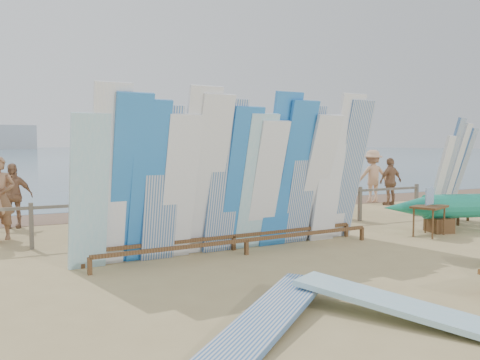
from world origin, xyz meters
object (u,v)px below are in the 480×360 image
beachgoer_10 (390,182)px  beachgoer_extra_1 (12,196)px  beach_chair_right (213,213)px  stroller (304,204)px  beachgoer_5 (197,183)px  beachgoer_3 (152,182)px  flat_board_a (407,321)px  beachgoer_4 (224,188)px  vendor_table (429,220)px  side_surfboard_rack (451,177)px  beach_chair_left (190,220)px  beachgoer_9 (373,176)px  beachgoer_7 (266,183)px  main_surfboard_rack (240,180)px  beachgoer_6 (327,183)px  flat_board_e (270,326)px

beachgoer_10 → beachgoer_extra_1: size_ratio=1.00×
beach_chair_right → beachgoer_10: (6.75, 0.91, 0.50)m
beach_chair_right → stroller: bearing=-41.6°
beach_chair_right → beachgoer_extra_1: beachgoer_extra_1 is taller
beachgoer_5 → beachgoer_3: beachgoer_3 is taller
flat_board_a → beachgoer_4: beachgoer_4 is taller
flat_board_a → stroller: stroller is taller
vendor_table → side_surfboard_rack: bearing=6.5°
beach_chair_left → beach_chair_right: 1.04m
beachgoer_9 → beachgoer_7: bearing=12.8°
beachgoer_extra_1 → beach_chair_left: bearing=-18.8°
main_surfboard_rack → beach_chair_right: (0.91, 3.37, -1.09)m
stroller → side_surfboard_rack: bearing=-26.5°
main_surfboard_rack → flat_board_a: size_ratio=2.25×
beachgoer_extra_1 → beachgoer_7: beachgoer_7 is taller
beachgoer_9 → beachgoer_6: (-3.49, -2.15, 0.04)m
flat_board_a → beachgoer_extra_1: bearing=84.9°
beach_chair_left → beachgoer_5: size_ratio=0.47×
beachgoer_extra_1 → beachgoer_4: 5.32m
beachgoer_5 → beach_chair_left: bearing=99.4°
beach_chair_left → beachgoer_extra_1: beachgoer_extra_1 is taller
beachgoer_9 → beachgoer_extra_1: 11.34m
beachgoer_10 → beachgoer_4: (-6.06, -0.06, 0.03)m
beachgoer_7 → main_surfboard_rack: bearing=-144.4°
beachgoer_5 → beachgoer_6: beachgoer_6 is taller
side_surfboard_rack → beachgoer_7: 5.54m
stroller → beachgoer_6: (0.92, 0.25, 0.49)m
beachgoer_7 → beachgoer_3: beachgoer_3 is taller
beachgoer_extra_1 → beach_chair_right: bearing=-7.6°
side_surfboard_rack → flat_board_a: side_surfboard_rack is taller
beachgoer_10 → flat_board_e: bearing=38.2°
beachgoer_3 → flat_board_e: bearing=-64.1°
beachgoer_9 → beachgoer_extra_1: beachgoer_9 is taller
flat_board_a → beachgoer_4: bearing=52.1°
main_surfboard_rack → beach_chair_left: bearing=85.2°
main_surfboard_rack → beachgoer_extra_1: (-3.67, 4.91, -0.59)m
side_surfboard_rack → beachgoer_extra_1: (-9.81, 4.35, -0.42)m
vendor_table → stroller: stroller is taller
beachgoer_5 → beachgoer_3: (-1.22, 0.37, 0.05)m
side_surfboard_rack → beachgoer_6: size_ratio=1.41×
flat_board_e → beachgoer_10: 12.03m
beachgoer_6 → beachgoer_9: bearing=148.9°
vendor_table → beachgoer_4: bearing=100.3°
beachgoer_5 → flat_board_a: bearing=116.8°
main_surfboard_rack → beachgoer_10: (7.66, 4.29, -0.59)m
beachgoer_10 → beachgoer_7: size_ratio=0.99×
side_surfboard_rack → beachgoer_6: bearing=102.7°
main_surfboard_rack → stroller: 4.37m
vendor_table → flat_board_a: size_ratio=0.40×
vendor_table → beach_chair_right: 5.14m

